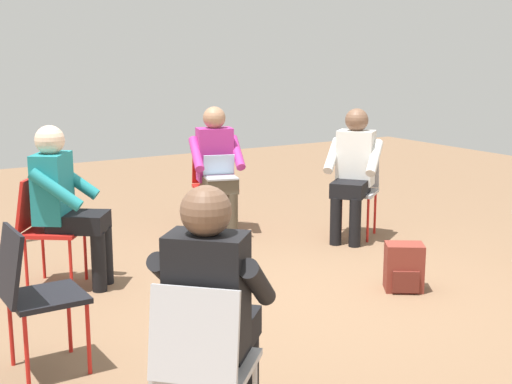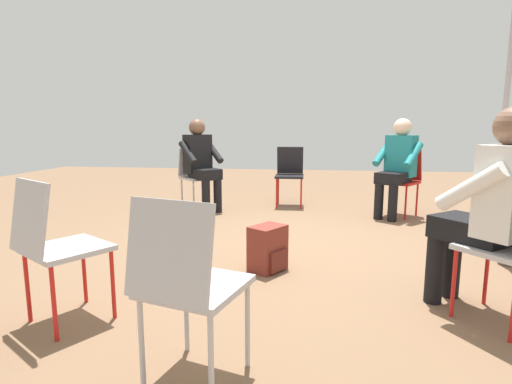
{
  "view_description": "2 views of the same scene",
  "coord_description": "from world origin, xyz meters",
  "px_view_note": "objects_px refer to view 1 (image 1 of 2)",
  "views": [
    {
      "loc": [
        4.01,
        -2.88,
        1.8
      ],
      "look_at": [
        -0.21,
        -0.31,
        0.8
      ],
      "focal_mm": 50.0,
      "sensor_mm": 36.0,
      "label": 1
    },
    {
      "loc": [
        -0.12,
        3.77,
        1.12
      ],
      "look_at": [
        0.36,
        0.25,
        0.55
      ],
      "focal_mm": 28.0,
      "sensor_mm": 36.0,
      "label": 2
    }
  ],
  "objects_px": {
    "chair_northwest": "(357,185)",
    "chair_west": "(213,181)",
    "chair_south": "(33,289)",
    "chair_southeast": "(203,359)",
    "person_with_laptop": "(217,164)",
    "person_in_white": "(353,167)",
    "chair_southwest": "(45,223)",
    "person_in_black": "(214,302)",
    "person_in_teal": "(65,198)",
    "backpack_near_laptop_user": "(404,270)"
  },
  "relations": [
    {
      "from": "person_in_white",
      "to": "person_in_black",
      "type": "xyz_separation_m",
      "value": [
        2.51,
        -2.82,
        0.0
      ]
    },
    {
      "from": "chair_northwest",
      "to": "chair_southwest",
      "type": "relative_size",
      "value": 1.0
    },
    {
      "from": "chair_southwest",
      "to": "chair_southeast",
      "type": "xyz_separation_m",
      "value": [
        2.76,
        -0.07,
        0.0
      ]
    },
    {
      "from": "chair_south",
      "to": "chair_southeast",
      "type": "xyz_separation_m",
      "value": [
        1.29,
        0.39,
        0.0
      ]
    },
    {
      "from": "chair_south",
      "to": "chair_northwest",
      "type": "relative_size",
      "value": 1.0
    },
    {
      "from": "chair_south",
      "to": "chair_west",
      "type": "relative_size",
      "value": 1.0
    },
    {
      "from": "chair_southwest",
      "to": "person_in_teal",
      "type": "relative_size",
      "value": 0.69
    },
    {
      "from": "chair_northwest",
      "to": "chair_west",
      "type": "distance_m",
      "value": 1.42
    },
    {
      "from": "person_in_teal",
      "to": "backpack_near_laptop_user",
      "type": "xyz_separation_m",
      "value": [
        1.4,
        2.13,
        -0.54
      ]
    },
    {
      "from": "chair_northwest",
      "to": "chair_west",
      "type": "relative_size",
      "value": 1.0
    },
    {
      "from": "person_in_black",
      "to": "backpack_near_laptop_user",
      "type": "xyz_separation_m",
      "value": [
        -1.15,
        2.22,
        -0.54
      ]
    },
    {
      "from": "chair_west",
      "to": "person_in_teal",
      "type": "distance_m",
      "value": 2.04
    },
    {
      "from": "chair_southwest",
      "to": "chair_southeast",
      "type": "distance_m",
      "value": 2.76
    },
    {
      "from": "chair_southwest",
      "to": "backpack_near_laptop_user",
      "type": "height_order",
      "value": "chair_southwest"
    },
    {
      "from": "chair_northwest",
      "to": "person_in_white",
      "type": "height_order",
      "value": "person_in_white"
    },
    {
      "from": "person_in_black",
      "to": "backpack_near_laptop_user",
      "type": "bearing_deg",
      "value": 72.06
    },
    {
      "from": "chair_south",
      "to": "person_in_black",
      "type": "bearing_deg",
      "value": 22.46
    },
    {
      "from": "person_with_laptop",
      "to": "person_in_teal",
      "type": "bearing_deg",
      "value": 41.7
    },
    {
      "from": "person_in_white",
      "to": "backpack_near_laptop_user",
      "type": "distance_m",
      "value": 1.58
    },
    {
      "from": "chair_southeast",
      "to": "person_with_laptop",
      "type": "distance_m",
      "value": 3.99
    },
    {
      "from": "chair_west",
      "to": "person_with_laptop",
      "type": "distance_m",
      "value": 0.26
    },
    {
      "from": "chair_west",
      "to": "person_in_white",
      "type": "xyz_separation_m",
      "value": [
        1.02,
        0.95,
        0.2
      ]
    },
    {
      "from": "person_in_white",
      "to": "backpack_near_laptop_user",
      "type": "xyz_separation_m",
      "value": [
        1.36,
        -0.6,
        -0.54
      ]
    },
    {
      "from": "chair_southeast",
      "to": "person_with_laptop",
      "type": "height_order",
      "value": "person_with_laptop"
    },
    {
      "from": "chair_northwest",
      "to": "backpack_near_laptop_user",
      "type": "distance_m",
      "value": 1.67
    },
    {
      "from": "backpack_near_laptop_user",
      "to": "chair_southeast",
      "type": "bearing_deg",
      "value": -61.54
    },
    {
      "from": "chair_southwest",
      "to": "person_in_black",
      "type": "distance_m",
      "value": 2.65
    },
    {
      "from": "chair_south",
      "to": "backpack_near_laptop_user",
      "type": "height_order",
      "value": "chair_south"
    },
    {
      "from": "chair_northwest",
      "to": "chair_southeast",
      "type": "height_order",
      "value": "same"
    },
    {
      "from": "chair_south",
      "to": "chair_west",
      "type": "distance_m",
      "value": 3.34
    },
    {
      "from": "chair_southwest",
      "to": "chair_west",
      "type": "relative_size",
      "value": 1.0
    },
    {
      "from": "chair_northwest",
      "to": "chair_southwest",
      "type": "height_order",
      "value": "same"
    },
    {
      "from": "chair_southeast",
      "to": "person_with_laptop",
      "type": "relative_size",
      "value": 0.69
    },
    {
      "from": "person_with_laptop",
      "to": "backpack_near_laptop_user",
      "type": "distance_m",
      "value": 2.32
    },
    {
      "from": "backpack_near_laptop_user",
      "to": "person_in_teal",
      "type": "bearing_deg",
      "value": -123.22
    },
    {
      "from": "chair_southeast",
      "to": "person_in_black",
      "type": "xyz_separation_m",
      "value": [
        -0.12,
        0.12,
        0.2
      ]
    },
    {
      "from": "chair_south",
      "to": "person_in_teal",
      "type": "bearing_deg",
      "value": 155.63
    },
    {
      "from": "chair_south",
      "to": "person_in_teal",
      "type": "relative_size",
      "value": 0.69
    },
    {
      "from": "chair_south",
      "to": "chair_southeast",
      "type": "bearing_deg",
      "value": 15.89
    },
    {
      "from": "chair_south",
      "to": "person_with_laptop",
      "type": "xyz_separation_m",
      "value": [
        -2.19,
        2.33,
        0.2
      ]
    },
    {
      "from": "backpack_near_laptop_user",
      "to": "chair_west",
      "type": "bearing_deg",
      "value": -171.55
    },
    {
      "from": "chair_southeast",
      "to": "person_in_teal",
      "type": "xyz_separation_m",
      "value": [
        -2.66,
        0.21,
        0.2
      ]
    },
    {
      "from": "chair_southeast",
      "to": "person_in_teal",
      "type": "bearing_deg",
      "value": 130.21
    },
    {
      "from": "chair_northwest",
      "to": "person_with_laptop",
      "type": "xyz_separation_m",
      "value": [
        -0.75,
        -1.13,
        0.2
      ]
    },
    {
      "from": "chair_west",
      "to": "person_in_teal",
      "type": "xyz_separation_m",
      "value": [
        0.98,
        -1.78,
        0.2
      ]
    },
    {
      "from": "chair_southwest",
      "to": "backpack_near_laptop_user",
      "type": "relative_size",
      "value": 2.36
    },
    {
      "from": "chair_south",
      "to": "person_with_laptop",
      "type": "height_order",
      "value": "person_with_laptop"
    },
    {
      "from": "chair_west",
      "to": "person_in_teal",
      "type": "relative_size",
      "value": 0.69
    },
    {
      "from": "chair_south",
      "to": "chair_northwest",
      "type": "bearing_deg",
      "value": 111.82
    },
    {
      "from": "person_in_white",
      "to": "person_with_laptop",
      "type": "bearing_deg",
      "value": 11.27
    }
  ]
}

